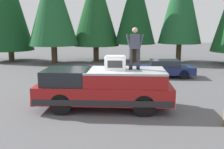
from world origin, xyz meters
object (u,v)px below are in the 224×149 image
(compressor_unit, at_px, (115,63))
(person_on_truck_bed, at_px, (135,47))
(pickup_truck, at_px, (104,88))
(parked_car_navy, at_px, (163,68))

(compressor_unit, distance_m, person_on_truck_bed, 1.00)
(pickup_truck, bearing_deg, compressor_unit, -84.95)
(pickup_truck, distance_m, parked_car_navy, 7.80)
(compressor_unit, xyz_separation_m, person_on_truck_bed, (0.11, -0.78, 0.62))
(person_on_truck_bed, bearing_deg, parked_car_navy, -17.28)
(compressor_unit, xyz_separation_m, parked_car_navy, (6.99, -2.92, -1.35))
(pickup_truck, height_order, person_on_truck_bed, person_on_truck_bed)
(person_on_truck_bed, height_order, parked_car_navy, person_on_truck_bed)
(pickup_truck, xyz_separation_m, compressor_unit, (0.04, -0.45, 1.05))
(pickup_truck, xyz_separation_m, parked_car_navy, (7.03, -3.37, -0.29))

